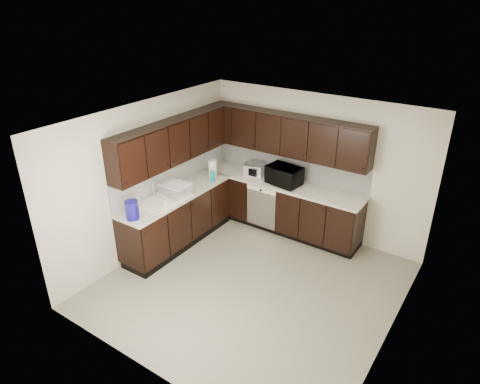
% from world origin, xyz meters
% --- Properties ---
extents(floor, '(4.00, 4.00, 0.00)m').
position_xyz_m(floor, '(0.00, 0.00, 0.00)').
color(floor, gray).
rests_on(floor, ground).
extents(ceiling, '(4.00, 4.00, 0.00)m').
position_xyz_m(ceiling, '(0.00, 0.00, 2.50)').
color(ceiling, white).
rests_on(ceiling, wall_back).
extents(wall_back, '(4.00, 0.02, 2.50)m').
position_xyz_m(wall_back, '(0.00, 2.00, 1.25)').
color(wall_back, beige).
rests_on(wall_back, floor).
extents(wall_left, '(0.02, 4.00, 2.50)m').
position_xyz_m(wall_left, '(-2.00, 0.00, 1.25)').
color(wall_left, beige).
rests_on(wall_left, floor).
extents(wall_right, '(0.02, 4.00, 2.50)m').
position_xyz_m(wall_right, '(2.00, 0.00, 1.25)').
color(wall_right, beige).
rests_on(wall_right, floor).
extents(wall_front, '(4.00, 0.02, 2.50)m').
position_xyz_m(wall_front, '(0.00, -2.00, 1.25)').
color(wall_front, beige).
rests_on(wall_front, floor).
extents(lower_cabinets, '(3.00, 2.80, 0.90)m').
position_xyz_m(lower_cabinets, '(-1.01, 1.11, 0.41)').
color(lower_cabinets, black).
rests_on(lower_cabinets, floor).
extents(countertop, '(3.03, 2.83, 0.04)m').
position_xyz_m(countertop, '(-1.01, 1.11, 0.92)').
color(countertop, beige).
rests_on(countertop, lower_cabinets).
extents(backsplash, '(3.00, 2.80, 0.48)m').
position_xyz_m(backsplash, '(-1.22, 1.32, 1.18)').
color(backsplash, silver).
rests_on(backsplash, countertop).
extents(upper_cabinets, '(3.00, 2.80, 0.70)m').
position_xyz_m(upper_cabinets, '(-1.10, 1.20, 1.77)').
color(upper_cabinets, black).
rests_on(upper_cabinets, wall_back).
extents(dishwasher, '(0.58, 0.04, 0.78)m').
position_xyz_m(dishwasher, '(-0.70, 1.41, 0.55)').
color(dishwasher, '#FAEECC').
rests_on(dishwasher, lower_cabinets).
extents(sink, '(0.54, 0.82, 0.42)m').
position_xyz_m(sink, '(-1.68, -0.01, 0.88)').
color(sink, '#FAEECC').
rests_on(sink, countertop).
extents(microwave, '(0.62, 0.46, 0.32)m').
position_xyz_m(microwave, '(-0.40, 1.64, 1.10)').
color(microwave, black).
rests_on(microwave, countertop).
extents(soap_bottle_a, '(0.09, 0.10, 0.18)m').
position_xyz_m(soap_bottle_a, '(-1.48, -0.13, 1.03)').
color(soap_bottle_a, gray).
rests_on(soap_bottle_a, countertop).
extents(soap_bottle_b, '(0.12, 0.12, 0.24)m').
position_xyz_m(soap_bottle_b, '(-1.77, 0.26, 1.06)').
color(soap_bottle_b, gray).
rests_on(soap_bottle_b, countertop).
extents(toaster_oven, '(0.39, 0.33, 0.21)m').
position_xyz_m(toaster_oven, '(-1.04, 1.68, 1.05)').
color(toaster_oven, silver).
rests_on(toaster_oven, countertop).
extents(storage_bin, '(0.50, 0.39, 0.18)m').
position_xyz_m(storage_bin, '(-1.69, 0.27, 1.03)').
color(storage_bin, silver).
rests_on(storage_bin, countertop).
extents(blue_pitcher, '(0.22, 0.22, 0.29)m').
position_xyz_m(blue_pitcher, '(-1.64, -0.70, 1.08)').
color(blue_pitcher, '#171096').
rests_on(blue_pitcher, countertop).
extents(teal_tumbler, '(0.09, 0.09, 0.19)m').
position_xyz_m(teal_tumbler, '(-1.48, 1.03, 1.03)').
color(teal_tumbler, '#0D8E96').
rests_on(teal_tumbler, countertop).
extents(paper_towel_roll, '(0.15, 0.15, 0.33)m').
position_xyz_m(paper_towel_roll, '(-1.59, 1.18, 1.10)').
color(paper_towel_roll, silver).
rests_on(paper_towel_roll, countertop).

